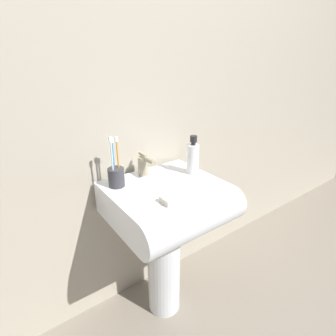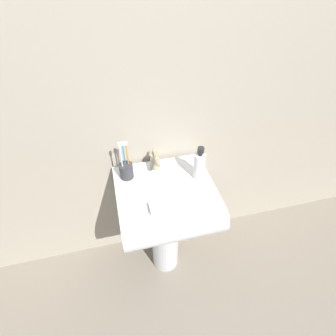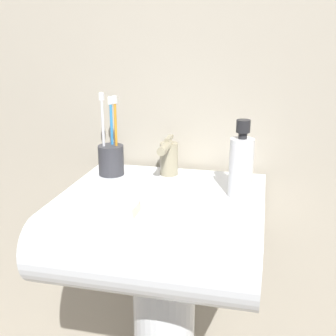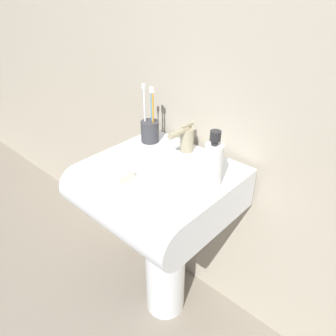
{
  "view_description": "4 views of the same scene",
  "coord_description": "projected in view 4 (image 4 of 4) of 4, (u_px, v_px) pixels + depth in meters",
  "views": [
    {
      "loc": [
        -0.59,
        -0.84,
        1.24
      ],
      "look_at": [
        0.02,
        -0.01,
        0.8
      ],
      "focal_mm": 28.0,
      "sensor_mm": 36.0,
      "label": 1
    },
    {
      "loc": [
        -0.2,
        -0.89,
        1.66
      ],
      "look_at": [
        0.03,
        0.03,
        0.81
      ],
      "focal_mm": 28.0,
      "sensor_mm": 36.0,
      "label": 2
    },
    {
      "loc": [
        0.22,
        -0.93,
        1.1
      ],
      "look_at": [
        0.0,
        0.03,
        0.79
      ],
      "focal_mm": 45.0,
      "sensor_mm": 36.0,
      "label": 3
    },
    {
      "loc": [
        0.64,
        -0.69,
        1.31
      ],
      "look_at": [
        0.03,
        -0.02,
        0.75
      ],
      "focal_mm": 35.0,
      "sensor_mm": 36.0,
      "label": 4
    }
  ],
  "objects": [
    {
      "name": "bar_soap",
      "position": [
        120.0,
        174.0,
        1.04
      ],
      "size": [
        0.08,
        0.06,
        0.02
      ],
      "primitive_type": "cube",
      "color": "silver",
      "rests_on": "sink_basin"
    },
    {
      "name": "wall_back",
      "position": [
        217.0,
        7.0,
        1.01
      ],
      "size": [
        5.0,
        0.05,
        2.4
      ],
      "primitive_type": "cube",
      "color": "#B7AD99",
      "rests_on": "ground"
    },
    {
      "name": "ground_plane",
      "position": [
        165.0,
        303.0,
        1.49
      ],
      "size": [
        6.0,
        6.0,
        0.0
      ],
      "primitive_type": "plane",
      "color": "gray",
      "rests_on": "ground"
    },
    {
      "name": "sink_basin",
      "position": [
        154.0,
        191.0,
        1.11
      ],
      "size": [
        0.48,
        0.46,
        0.15
      ],
      "color": "white",
      "rests_on": "sink_pedestal"
    },
    {
      "name": "sink_pedestal",
      "position": [
        165.0,
        258.0,
        1.34
      ],
      "size": [
        0.16,
        0.16,
        0.58
      ],
      "primitive_type": "cylinder",
      "color": "white",
      "rests_on": "ground"
    },
    {
      "name": "toothbrush_cup",
      "position": [
        150.0,
        130.0,
        1.24
      ],
      "size": [
        0.07,
        0.07,
        0.22
      ],
      "color": "#38383D",
      "rests_on": "sink_basin"
    },
    {
      "name": "soap_bottle",
      "position": [
        213.0,
        164.0,
        0.97
      ],
      "size": [
        0.06,
        0.06,
        0.18
      ],
      "color": "white",
      "rests_on": "sink_basin"
    },
    {
      "name": "faucet",
      "position": [
        186.0,
        138.0,
        1.17
      ],
      "size": [
        0.05,
        0.12,
        0.11
      ],
      "color": "tan",
      "rests_on": "sink_basin"
    }
  ]
}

